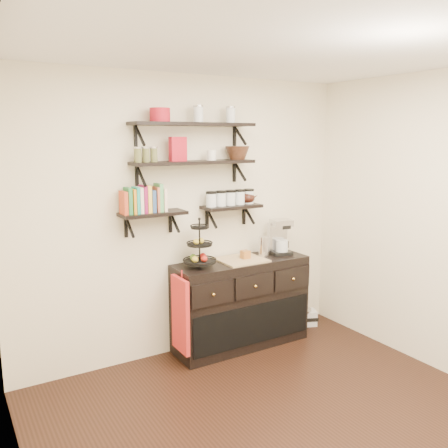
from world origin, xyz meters
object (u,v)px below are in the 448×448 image
(sideboard, at_px, (241,303))
(fruit_stand, at_px, (200,251))
(coffee_maker, at_px, (280,237))
(radio, at_px, (302,317))

(sideboard, bearing_deg, fruit_stand, 179.63)
(sideboard, xyz_separation_m, fruit_stand, (-0.47, 0.00, 0.60))
(sideboard, distance_m, coffee_maker, 0.80)
(coffee_maker, xyz_separation_m, radio, (0.38, 0.05, -0.98))
(coffee_maker, height_order, radio, coffee_maker)
(fruit_stand, bearing_deg, coffee_maker, 1.32)
(sideboard, height_order, fruit_stand, fruit_stand)
(sideboard, bearing_deg, radio, 5.04)
(fruit_stand, distance_m, radio, 1.66)
(sideboard, bearing_deg, coffee_maker, 2.92)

